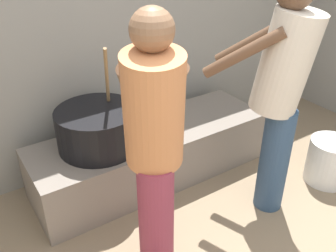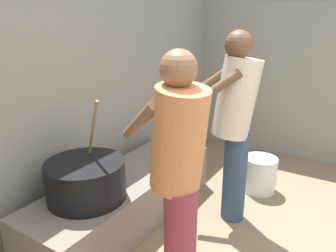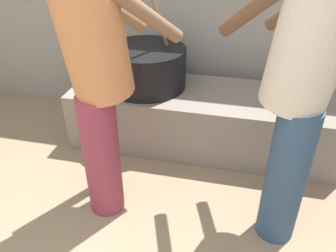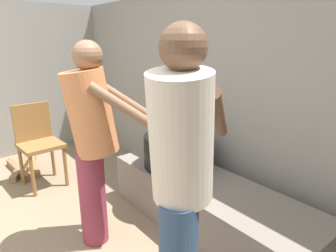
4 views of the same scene
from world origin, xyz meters
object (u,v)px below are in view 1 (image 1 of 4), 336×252
Objects in this scene: cooking_pot_main at (98,128)px; cook_in_orange_shirt at (154,141)px; bucket_white_plastic at (329,161)px; cook_in_cream_shirt at (281,89)px.

cooking_pot_main is 0.84m from cook_in_orange_shirt.
cooking_pot_main is at bearing 151.71° from bucket_white_plastic.
cook_in_cream_shirt is 1.05× the size of cook_in_orange_shirt.
cook_in_cream_shirt reaches higher than cook_in_orange_shirt.
cook_in_orange_shirt is at bearing -178.61° from cook_in_cream_shirt.
cook_in_cream_shirt is (0.93, -0.76, 0.35)m from cooking_pot_main.
cooking_pot_main is 0.46× the size of cook_in_cream_shirt.
cook_in_cream_shirt is 0.97m from bucket_white_plastic.
cook_in_orange_shirt reaches higher than bucket_white_plastic.
cook_in_cream_shirt is 0.94m from cook_in_orange_shirt.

